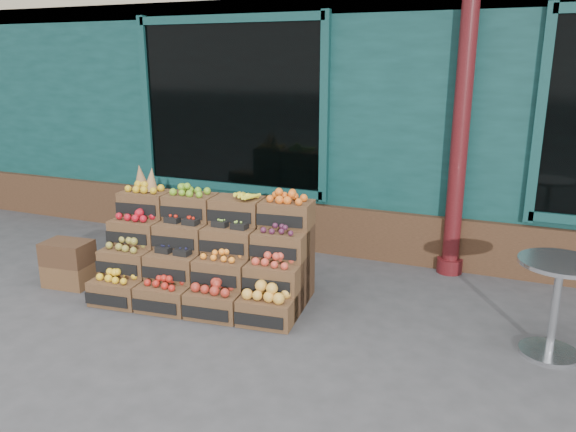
% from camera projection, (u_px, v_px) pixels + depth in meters
% --- Properties ---
extents(ground, '(60.00, 60.00, 0.00)m').
position_uv_depth(ground, '(278.00, 331.00, 4.94)').
color(ground, '#3A3A3C').
rests_on(ground, ground).
extents(shop_facade, '(12.00, 6.24, 4.80)m').
position_uv_depth(shop_facade, '(409.00, 54.00, 8.84)').
color(shop_facade, '#103635').
rests_on(shop_facade, ground).
extents(crate_display, '(2.12, 1.20, 1.27)m').
position_uv_depth(crate_display, '(206.00, 259.00, 5.58)').
color(crate_display, '#513620').
rests_on(crate_display, ground).
extents(spare_crates, '(0.51, 0.38, 0.48)m').
position_uv_depth(spare_crates, '(69.00, 264.00, 5.89)').
color(spare_crates, '#513620').
rests_on(spare_crates, ground).
extents(bistro_table, '(0.64, 0.64, 0.80)m').
position_uv_depth(bistro_table, '(556.00, 297.00, 4.42)').
color(bistro_table, '#B0B3B7').
rests_on(bistro_table, ground).
extents(shopkeeper, '(0.80, 0.60, 2.01)m').
position_uv_depth(shopkeeper, '(228.00, 155.00, 7.97)').
color(shopkeeper, '#18561A').
rests_on(shopkeeper, ground).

